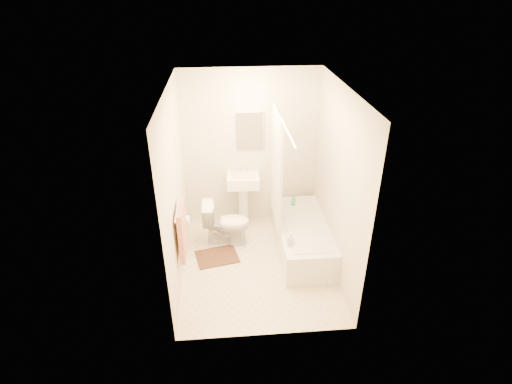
{
  "coord_description": "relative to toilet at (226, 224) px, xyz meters",
  "views": [
    {
      "loc": [
        -0.39,
        -4.28,
        3.48
      ],
      "look_at": [
        0.0,
        0.25,
        1.0
      ],
      "focal_mm": 28.0,
      "sensor_mm": 36.0,
      "label": 1
    }
  ],
  "objects": [
    {
      "name": "towel_bar",
      "position": [
        -0.56,
        -0.81,
        0.77
      ],
      "size": [
        0.02,
        0.6,
        0.02
      ],
      "primitive_type": "cylinder",
      "rotation": [
        1.57,
        0.0,
        0.0
      ],
      "color": "silver",
      "rests_on": "wall_left"
    },
    {
      "name": "floor",
      "position": [
        0.4,
        -0.56,
        -0.33
      ],
      "size": [
        2.4,
        2.4,
        0.0
      ],
      "primitive_type": "plane",
      "color": "beige",
      "rests_on": "ground"
    },
    {
      "name": "shower_curtain",
      "position": [
        0.7,
        -0.06,
        0.89
      ],
      "size": [
        0.04,
        0.8,
        1.55
      ],
      "primitive_type": "cube",
      "color": "silver",
      "rests_on": "curtain_rod"
    },
    {
      "name": "wall_left",
      "position": [
        -0.6,
        -0.56,
        0.87
      ],
      "size": [
        0.02,
        2.4,
        2.4
      ],
      "primitive_type": "cube",
      "color": "beige",
      "rests_on": "ground"
    },
    {
      "name": "mirror",
      "position": [
        0.4,
        0.62,
        1.17
      ],
      "size": [
        0.4,
        0.03,
        0.55
      ],
      "primitive_type": "cube",
      "color": "white",
      "rests_on": "wall_back"
    },
    {
      "name": "soap_bottle",
      "position": [
        0.8,
        -0.72,
        0.19
      ],
      "size": [
        0.09,
        0.09,
        0.18
      ],
      "primitive_type": "imported",
      "rotation": [
        0.0,
        0.0,
        0.07
      ],
      "color": "silver",
      "rests_on": "bathtub"
    },
    {
      "name": "ceiling",
      "position": [
        0.4,
        -0.56,
        2.07
      ],
      "size": [
        2.4,
        2.4,
        0.0
      ],
      "primitive_type": "plane",
      "color": "white",
      "rests_on": "ground"
    },
    {
      "name": "curtain_rod",
      "position": [
        0.7,
        -0.46,
        1.67
      ],
      "size": [
        0.03,
        1.7,
        0.03
      ],
      "primitive_type": "cylinder",
      "rotation": [
        1.57,
        0.0,
        0.0
      ],
      "color": "silver",
      "rests_on": "wall_back"
    },
    {
      "name": "toilet_paper",
      "position": [
        -0.53,
        -0.44,
        0.37
      ],
      "size": [
        0.11,
        0.12,
        0.12
      ],
      "primitive_type": "cylinder",
      "rotation": [
        0.0,
        1.57,
        0.0
      ],
      "color": "white",
      "rests_on": "wall_left"
    },
    {
      "name": "wall_back",
      "position": [
        0.4,
        0.64,
        0.87
      ],
      "size": [
        2.0,
        0.02,
        2.4
      ],
      "primitive_type": "cube",
      "color": "beige",
      "rests_on": "ground"
    },
    {
      "name": "towel",
      "position": [
        -0.53,
        -0.81,
        0.45
      ],
      "size": [
        0.06,
        0.45,
        0.66
      ],
      "primitive_type": "cube",
      "color": "#CC7266",
      "rests_on": "towel_bar"
    },
    {
      "name": "sink",
      "position": [
        0.28,
        0.5,
        0.14
      ],
      "size": [
        0.49,
        0.4,
        0.94
      ],
      "primitive_type": null,
      "rotation": [
        0.0,
        0.0,
        -0.03
      ],
      "color": "white",
      "rests_on": "floor"
    },
    {
      "name": "bath_mat",
      "position": [
        -0.15,
        -0.34,
        -0.32
      ],
      "size": [
        0.64,
        0.53,
        0.02
      ],
      "primitive_type": "cube",
      "rotation": [
        0.0,
        0.0,
        0.21
      ],
      "color": "#552621",
      "rests_on": "floor"
    },
    {
      "name": "toilet",
      "position": [
        0.0,
        0.0,
        0.0
      ],
      "size": [
        0.68,
        0.38,
        0.67
      ],
      "primitive_type": "imported",
      "rotation": [
        0.0,
        0.0,
        1.57
      ],
      "color": "white",
      "rests_on": "floor"
    },
    {
      "name": "scrub_brush",
      "position": [
        1.03,
        0.33,
        0.13
      ],
      "size": [
        0.11,
        0.22,
        0.04
      ],
      "primitive_type": "cube",
      "rotation": [
        0.0,
        0.0,
        -0.21
      ],
      "color": "green",
      "rests_on": "bathtub"
    },
    {
      "name": "wall_right",
      "position": [
        1.4,
        -0.56,
        0.87
      ],
      "size": [
        0.02,
        2.4,
        2.4
      ],
      "primitive_type": "cube",
      "color": "beige",
      "rests_on": "ground"
    },
    {
      "name": "bathtub",
      "position": [
        1.06,
        -0.26,
        -0.11
      ],
      "size": [
        0.68,
        1.56,
        0.44
      ],
      "primitive_type": null,
      "color": "silver",
      "rests_on": "floor"
    }
  ]
}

